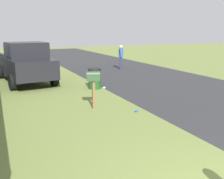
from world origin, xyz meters
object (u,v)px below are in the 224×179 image
Objects in this scene: mailbox at (93,79)px; trash_bin at (95,78)px; pedestrian at (121,55)px; pickup_truck at (25,61)px.

trash_bin is (2.94, -1.15, -0.55)m from mailbox.
pedestrian is at bearing -14.92° from mailbox.
pickup_truck is at bearing -129.48° from pedestrian.
mailbox is at bearing 158.59° from trash_bin.
pickup_truck reaches higher than pedestrian.
trash_bin is at bearing -94.85° from pedestrian.
pedestrian reaches higher than trash_bin.
pedestrian is at bearing -37.56° from trash_bin.
pedestrian is at bearing 100.92° from pickup_truck.
mailbox is at bearing -89.45° from pedestrian.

